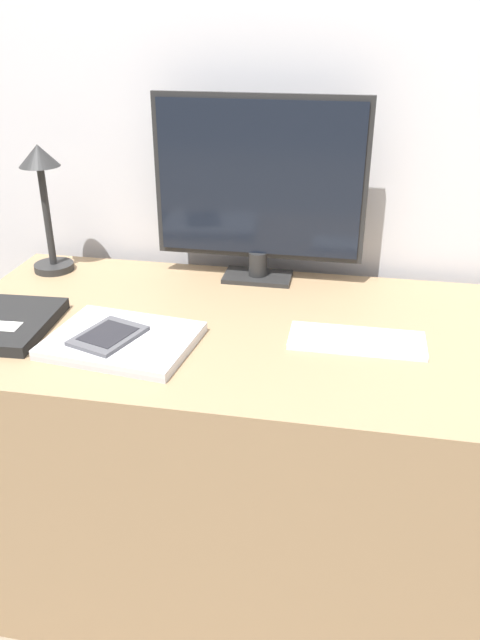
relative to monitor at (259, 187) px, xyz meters
The scene contains 9 objects.
ground_plane 1.10m from the monitor, 85.63° to the right, with size 10.00×10.00×0.00m, color gray.
wall_back 0.24m from the monitor, 77.15° to the left, with size 3.60×0.05×2.40m.
desk 0.70m from the monitor, 83.63° to the right, with size 1.47×0.73×0.75m.
monitor is the anchor object (origin of this frame).
keyboard 0.50m from the monitor, 50.11° to the right, with size 0.30×0.12×0.01m.
laptop 0.56m from the monitor, 118.05° to the right, with size 0.34×0.28×0.02m.
ereader 0.57m from the monitor, 119.94° to the right, with size 0.16×0.18×0.01m.
desk_lamp 0.59m from the monitor, behind, with size 0.11×0.11×0.35m.
notebook 0.72m from the monitor, 142.29° to the right, with size 0.23×0.27×0.03m.
Camera 1 is at (0.22, -1.16, 1.42)m, focal length 35.00 mm.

